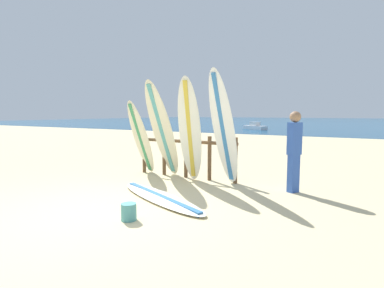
% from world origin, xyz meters
% --- Properties ---
extents(ground_plane, '(120.00, 120.00, 0.00)m').
position_xyz_m(ground_plane, '(0.00, 0.00, 0.00)').
color(ground_plane, beige).
extents(ocean_water, '(120.00, 80.00, 0.01)m').
position_xyz_m(ocean_water, '(0.00, 58.00, 0.00)').
color(ocean_water, navy).
rests_on(ocean_water, ground).
extents(surfboard_rack, '(2.67, 0.09, 1.03)m').
position_xyz_m(surfboard_rack, '(-0.07, 3.00, 0.62)').
color(surfboard_rack, brown).
rests_on(surfboard_rack, ground).
extents(surfboard_leaning_far_left, '(0.55, 0.86, 1.88)m').
position_xyz_m(surfboard_leaning_far_left, '(-1.23, 2.73, 0.94)').
color(surfboard_leaning_far_left, beige).
rests_on(surfboard_leaning_far_left, ground).
extents(surfboard_leaning_left, '(0.57, 1.12, 2.31)m').
position_xyz_m(surfboard_leaning_left, '(-0.51, 2.64, 1.16)').
color(surfboard_leaning_left, beige).
rests_on(surfboard_leaning_left, ground).
extents(surfboard_leaning_center_left, '(0.61, 0.69, 2.36)m').
position_xyz_m(surfboard_leaning_center_left, '(0.26, 2.61, 1.18)').
color(surfboard_leaning_center_left, white).
rests_on(surfboard_leaning_center_left, ground).
extents(surfboard_leaning_center, '(0.67, 0.93, 2.47)m').
position_xyz_m(surfboard_leaning_center, '(1.09, 2.60, 1.24)').
color(surfboard_leaning_center, white).
rests_on(surfboard_leaning_center, ground).
extents(surfboard_lying_on_sand, '(2.62, 1.56, 0.08)m').
position_xyz_m(surfboard_lying_on_sand, '(0.48, 1.16, 0.04)').
color(surfboard_lying_on_sand, white).
rests_on(surfboard_lying_on_sand, ground).
extents(beachgoer_standing, '(0.27, 0.30, 1.60)m').
position_xyz_m(beachgoer_standing, '(2.48, 2.87, 0.88)').
color(beachgoer_standing, '#3359B2').
rests_on(beachgoer_standing, ground).
extents(small_boat_offshore, '(2.75, 2.18, 0.71)m').
position_xyz_m(small_boat_offshore, '(-5.49, 24.71, 0.26)').
color(small_boat_offshore, silver).
rests_on(small_boat_offshore, ocean_water).
extents(sand_bucket, '(0.23, 0.23, 0.25)m').
position_xyz_m(sand_bucket, '(0.73, 0.03, 0.13)').
color(sand_bucket, teal).
rests_on(sand_bucket, ground).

